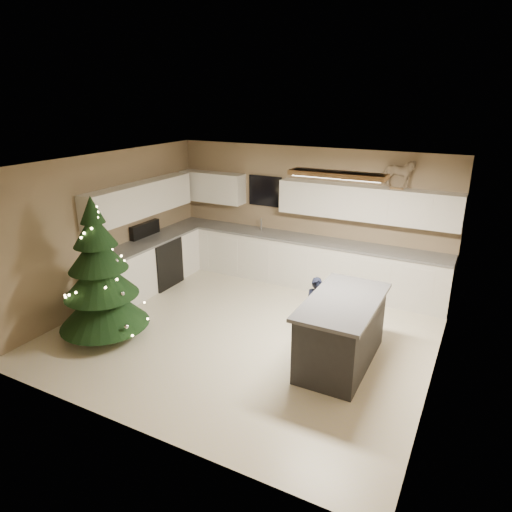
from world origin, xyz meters
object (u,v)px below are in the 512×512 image
bar_stool (318,310)px  rocking_horse (398,173)px  island (341,331)px  christmas_tree (100,281)px  toddler (316,308)px

bar_stool → rocking_horse: 2.74m
island → bar_stool: island is taller
christmas_tree → toddler: 3.24m
christmas_tree → rocking_horse: 5.07m
island → christmas_tree: 3.57m
island → christmas_tree: christmas_tree is taller
bar_stool → christmas_tree: (-2.90, -1.41, 0.42)m
bar_stool → island: bearing=-42.0°
bar_stool → rocking_horse: bearing=73.3°
bar_stool → rocking_horse: (0.60, 2.00, 1.78)m
island → rocking_horse: size_ratio=2.90×
toddler → island: bearing=-53.9°
bar_stool → toddler: bearing=125.1°
island → christmas_tree: (-3.41, -0.94, 0.42)m
island → bar_stool: 0.69m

